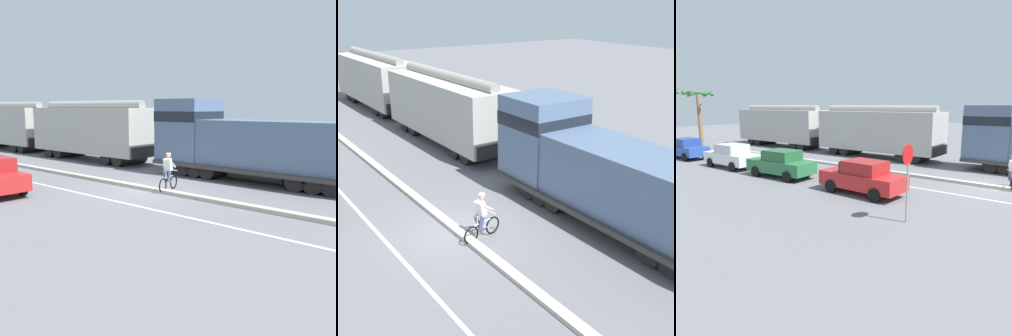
# 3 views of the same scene
# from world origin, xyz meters

# --- Properties ---
(ground_plane) EXTENTS (120.00, 120.00, 0.00)m
(ground_plane) POSITION_xyz_m (0.00, 0.00, 0.00)
(ground_plane) COLOR slate
(median_curb) EXTENTS (0.36, 36.00, 0.16)m
(median_curb) POSITION_xyz_m (0.00, 6.00, 0.08)
(median_curb) COLOR #B2AD9E
(median_curb) RESTS_ON ground
(lane_stripe) EXTENTS (0.14, 36.00, 0.01)m
(lane_stripe) POSITION_xyz_m (-2.40, 6.00, 0.00)
(lane_stripe) COLOR silver
(lane_stripe) RESTS_ON ground
(locomotive) EXTENTS (3.10, 11.61, 4.20)m
(locomotive) POSITION_xyz_m (5.06, -2.11, 1.80)
(locomotive) COLOR slate
(locomotive) RESTS_ON ground
(hopper_car_lead) EXTENTS (2.90, 10.60, 4.18)m
(hopper_car_lead) POSITION_xyz_m (5.06, 10.04, 2.08)
(hopper_car_lead) COLOR #B0AEA6
(hopper_car_lead) RESTS_ON ground
(hopper_car_middle) EXTENTS (2.90, 10.60, 4.18)m
(hopper_car_middle) POSITION_xyz_m (5.06, 21.64, 2.08)
(hopper_car_middle) COLOR #AEABA3
(hopper_car_middle) RESTS_ON ground
(cyclist) EXTENTS (1.68, 0.55, 1.71)m
(cyclist) POSITION_xyz_m (0.49, -0.86, 0.82)
(cyclist) COLOR black
(cyclist) RESTS_ON ground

